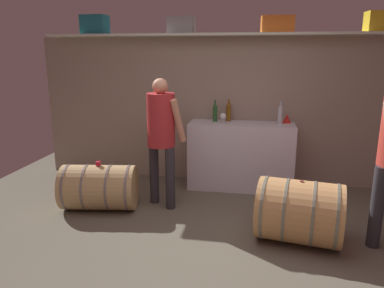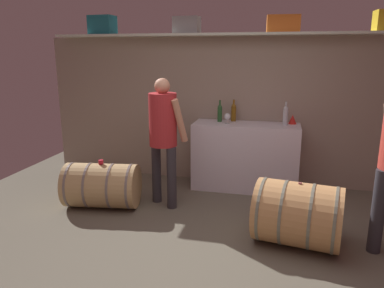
{
  "view_description": "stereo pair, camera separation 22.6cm",
  "coord_description": "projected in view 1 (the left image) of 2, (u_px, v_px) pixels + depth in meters",
  "views": [
    {
      "loc": [
        0.41,
        -3.06,
        1.86
      ],
      "look_at": [
        -0.28,
        0.83,
        0.88
      ],
      "focal_mm": 34.53,
      "sensor_mm": 36.0,
      "label": 1
    },
    {
      "loc": [
        0.63,
        -3.02,
        1.86
      ],
      "look_at": [
        -0.28,
        0.83,
        0.88
      ],
      "focal_mm": 34.53,
      "sensor_mm": 36.0,
      "label": 2
    }
  ],
  "objects": [
    {
      "name": "ground_plane",
      "position": [
        213.0,
        231.0,
        3.98
      ],
      "size": [
        6.75,
        7.71,
        0.02
      ],
      "primitive_type": "cube",
      "color": "#625D4E"
    },
    {
      "name": "toolcase_teal",
      "position": [
        95.0,
        25.0,
        5.24
      ],
      "size": [
        0.36,
        0.27,
        0.26
      ],
      "primitive_type": "cube",
      "rotation": [
        0.0,
        0.0,
        -0.06
      ],
      "color": "#1E7585",
      "rests_on": "high_shelf_board"
    },
    {
      "name": "winemaker_pouring",
      "position": [
        161.0,
        130.0,
        4.41
      ],
      "size": [
        0.5,
        0.44,
        1.57
      ],
      "rotation": [
        0.0,
        0.0,
        -0.54
      ],
      "color": "#322F35",
      "rests_on": "ground"
    },
    {
      "name": "toolcase_grey",
      "position": [
        181.0,
        25.0,
        5.03
      ],
      "size": [
        0.36,
        0.24,
        0.23
      ],
      "primitive_type": "cube",
      "rotation": [
        0.0,
        0.0,
        -0.05
      ],
      "color": "#929696",
      "rests_on": "high_shelf_board"
    },
    {
      "name": "red_funnel",
      "position": [
        287.0,
        118.0,
        5.05
      ],
      "size": [
        0.11,
        0.11,
        0.12
      ],
      "primitive_type": "cone",
      "color": "red",
      "rests_on": "work_cabinet"
    },
    {
      "name": "work_cabinet",
      "position": [
        241.0,
        156.0,
        5.14
      ],
      "size": [
        1.43,
        0.52,
        0.92
      ],
      "primitive_type": "cube",
      "color": "white",
      "rests_on": "ground"
    },
    {
      "name": "high_shelf_board",
      "position": [
        229.0,
        34.0,
        4.95
      ],
      "size": [
        5.11,
        0.4,
        0.03
      ],
      "primitive_type": "cube",
      "color": "silver",
      "rests_on": "back_wall_panel"
    },
    {
      "name": "wine_bottle_amber",
      "position": [
        229.0,
        112.0,
        5.19
      ],
      "size": [
        0.07,
        0.07,
        0.3
      ],
      "color": "brown",
      "rests_on": "work_cabinet"
    },
    {
      "name": "toolcase_orange",
      "position": [
        277.0,
        24.0,
        4.81
      ],
      "size": [
        0.43,
        0.32,
        0.21
      ],
      "primitive_type": "cube",
      "rotation": [
        0.0,
        0.0,
        0.07
      ],
      "color": "orange",
      "rests_on": "high_shelf_board"
    },
    {
      "name": "tasting_cup",
      "position": [
        98.0,
        163.0,
        4.39
      ],
      "size": [
        0.06,
        0.06,
        0.05
      ],
      "primitive_type": "cylinder",
      "color": "red",
      "rests_on": "wine_barrel_near"
    },
    {
      "name": "wine_barrel_near",
      "position": [
        99.0,
        187.0,
        4.46
      ],
      "size": [
        0.94,
        0.66,
        0.56
      ],
      "rotation": [
        0.0,
        0.0,
        0.14
      ],
      "color": "tan",
      "rests_on": "ground"
    },
    {
      "name": "wine_bottle_green",
      "position": [
        215.0,
        112.0,
        5.14
      ],
      "size": [
        0.06,
        0.06,
        0.3
      ],
      "color": "#28592B",
      "rests_on": "work_cabinet"
    },
    {
      "name": "back_wall_panel",
      "position": [
        228.0,
        111.0,
        5.35
      ],
      "size": [
        5.55,
        0.1,
        2.08
      ],
      "primitive_type": "cube",
      "color": "gray",
      "rests_on": "ground"
    },
    {
      "name": "wine_barrel_far",
      "position": [
        299.0,
        212.0,
        3.67
      ],
      "size": [
        0.91,
        0.76,
        0.65
      ],
      "rotation": [
        0.0,
        0.0,
        -0.17
      ],
      "color": "tan",
      "rests_on": "ground"
    },
    {
      "name": "wine_bottle_clear",
      "position": [
        280.0,
        114.0,
        4.94
      ],
      "size": [
        0.07,
        0.07,
        0.31
      ],
      "color": "#B7BAC1",
      "rests_on": "work_cabinet"
    },
    {
      "name": "toolcase_yellow",
      "position": [
        382.0,
        21.0,
        4.6
      ],
      "size": [
        0.4,
        0.27,
        0.25
      ],
      "primitive_type": "cube",
      "rotation": [
        0.0,
        0.0,
        0.08
      ],
      "color": "yellow",
      "rests_on": "high_shelf_board"
    },
    {
      "name": "wine_glass",
      "position": [
        223.0,
        117.0,
        5.01
      ],
      "size": [
        0.09,
        0.09,
        0.14
      ],
      "color": "white",
      "rests_on": "work_cabinet"
    }
  ]
}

